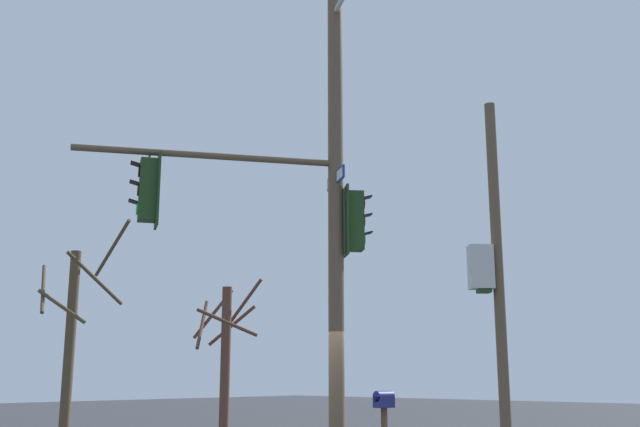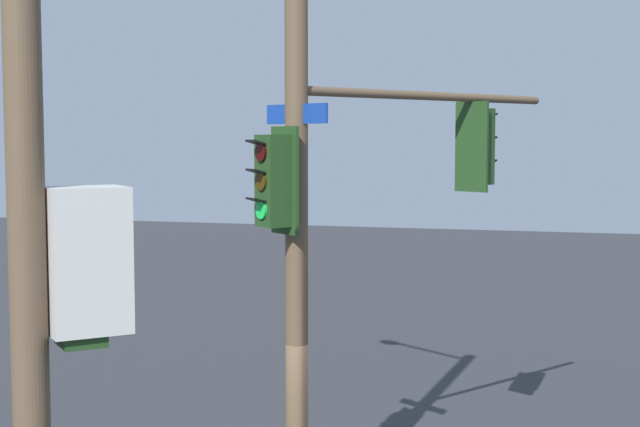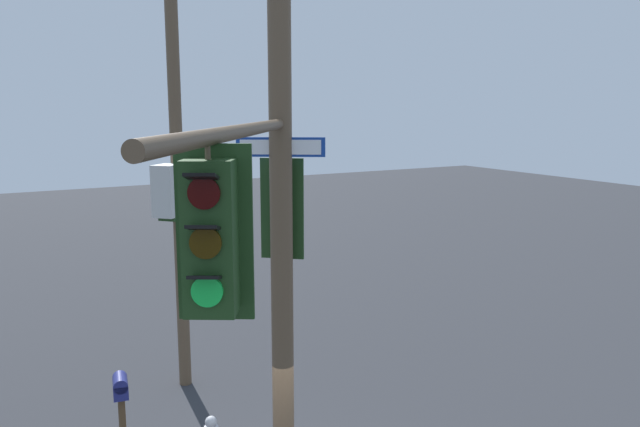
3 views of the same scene
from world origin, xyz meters
name	(u,v)px [view 2 (image 2 of 3)]	position (x,y,z in m)	size (l,w,h in m)	color
main_signal_pole_assembly	(324,152)	(0.40, 0.08, 4.86)	(4.56, 5.09, 8.99)	brown
secondary_pole_assembly	(52,271)	(-5.33, 0.45, 4.13)	(0.75, 0.76, 8.19)	brown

